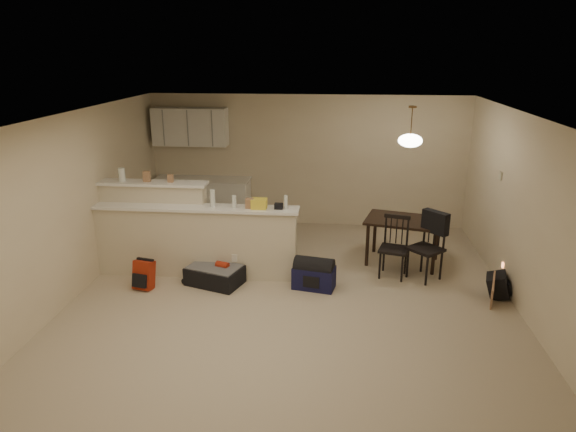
# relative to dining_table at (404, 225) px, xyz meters

# --- Properties ---
(room) EXTENTS (7.00, 7.02, 2.50)m
(room) POSITION_rel_dining_table_xyz_m (-1.65, -1.68, 0.61)
(room) COLOR #BDAB91
(room) RESTS_ON ground
(breakfast_bar) EXTENTS (3.08, 0.58, 1.39)m
(breakfast_bar) POSITION_rel_dining_table_xyz_m (-3.41, -0.70, -0.04)
(breakfast_bar) COLOR beige
(breakfast_bar) RESTS_ON ground
(upper_cabinets) EXTENTS (1.40, 0.34, 0.70)m
(upper_cabinets) POSITION_rel_dining_table_xyz_m (-3.85, 1.64, 1.26)
(upper_cabinets) COLOR white
(upper_cabinets) RESTS_ON room
(kitchen_counter) EXTENTS (1.80, 0.60, 0.90)m
(kitchen_counter) POSITION_rel_dining_table_xyz_m (-3.65, 1.51, -0.19)
(kitchen_counter) COLOR white
(kitchen_counter) RESTS_ON ground
(thermostat) EXTENTS (0.02, 0.12, 0.12)m
(thermostat) POSITION_rel_dining_table_xyz_m (1.33, -0.13, 0.86)
(thermostat) COLOR beige
(thermostat) RESTS_ON room
(jar) EXTENTS (0.10, 0.10, 0.20)m
(jar) POSITION_rel_dining_table_xyz_m (-4.30, -0.56, 0.85)
(jar) COLOR silver
(jar) RESTS_ON breakfast_bar
(cereal_box) EXTENTS (0.10, 0.07, 0.16)m
(cereal_box) POSITION_rel_dining_table_xyz_m (-3.92, -0.56, 0.83)
(cereal_box) COLOR #9F7352
(cereal_box) RESTS_ON breakfast_bar
(small_box) EXTENTS (0.08, 0.06, 0.12)m
(small_box) POSITION_rel_dining_table_xyz_m (-3.56, -0.56, 0.81)
(small_box) COLOR #9F7352
(small_box) RESTS_ON breakfast_bar
(bottle_a) EXTENTS (0.07, 0.07, 0.26)m
(bottle_a) POSITION_rel_dining_table_xyz_m (-2.87, -0.78, 0.58)
(bottle_a) COLOR silver
(bottle_a) RESTS_ON breakfast_bar
(bottle_b) EXTENTS (0.06, 0.06, 0.18)m
(bottle_b) POSITION_rel_dining_table_xyz_m (-2.56, -0.78, 0.54)
(bottle_b) COLOR silver
(bottle_b) RESTS_ON breakfast_bar
(bag_lump) EXTENTS (0.22, 0.18, 0.14)m
(bag_lump) POSITION_rel_dining_table_xyz_m (-2.19, -0.78, 0.52)
(bag_lump) COLOR #9F7352
(bag_lump) RESTS_ON breakfast_bar
(pouch) EXTENTS (0.12, 0.10, 0.08)m
(pouch) POSITION_rel_dining_table_xyz_m (-1.91, -0.78, 0.49)
(pouch) COLOR #9F7352
(pouch) RESTS_ON breakfast_bar
(extra_item_x) EXTENTS (0.05, 0.05, 0.20)m
(extra_item_x) POSITION_rel_dining_table_xyz_m (-1.80, -0.78, 0.55)
(extra_item_x) COLOR silver
(extra_item_x) RESTS_ON breakfast_bar
(extra_item_y) EXTENTS (0.12, 0.10, 0.14)m
(extra_item_y) POSITION_rel_dining_table_xyz_m (-2.33, -0.78, 0.52)
(extra_item_y) COLOR #9F7352
(extra_item_y) RESTS_ON breakfast_bar
(dining_table) EXTENTS (1.33, 1.05, 0.73)m
(dining_table) POSITION_rel_dining_table_xyz_m (0.00, 0.00, 0.00)
(dining_table) COLOR black
(dining_table) RESTS_ON ground
(pendant_lamp) EXTENTS (0.36, 0.36, 0.62)m
(pendant_lamp) POSITION_rel_dining_table_xyz_m (0.00, 0.00, 1.35)
(pendant_lamp) COLOR brown
(pendant_lamp) RESTS_ON room
(dining_chair_near) EXTENTS (0.50, 0.48, 0.93)m
(dining_chair_near) POSITION_rel_dining_table_xyz_m (-0.20, -0.56, -0.18)
(dining_chair_near) COLOR black
(dining_chair_near) RESTS_ON ground
(dining_chair_far) EXTENTS (0.60, 0.61, 1.00)m
(dining_chair_far) POSITION_rel_dining_table_xyz_m (0.26, -0.59, -0.14)
(dining_chair_far) COLOR black
(dining_chair_far) RESTS_ON ground
(suitcase) EXTENTS (0.89, 0.72, 0.26)m
(suitcase) POSITION_rel_dining_table_xyz_m (-2.82, -1.07, -0.51)
(suitcase) COLOR black
(suitcase) RESTS_ON ground
(red_backpack) EXTENTS (0.31, 0.23, 0.41)m
(red_backpack) POSITION_rel_dining_table_xyz_m (-3.80, -1.31, -0.44)
(red_backpack) COLOR #A82813
(red_backpack) RESTS_ON ground
(navy_duffel) EXTENTS (0.64, 0.43, 0.32)m
(navy_duffel) POSITION_rel_dining_table_xyz_m (-1.37, -1.07, -0.48)
(navy_duffel) COLOR #13143D
(navy_duffel) RESTS_ON ground
(black_daypack) EXTENTS (0.34, 0.41, 0.31)m
(black_daypack) POSITION_rel_dining_table_xyz_m (1.20, -1.07, -0.49)
(black_daypack) COLOR black
(black_daypack) RESTS_ON ground
(cardboard_sheet) EXTENTS (0.16, 0.46, 0.36)m
(cardboard_sheet) POSITION_rel_dining_table_xyz_m (1.05, -1.32, -0.46)
(cardboard_sheet) COLOR #9F7352
(cardboard_sheet) RESTS_ON ground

